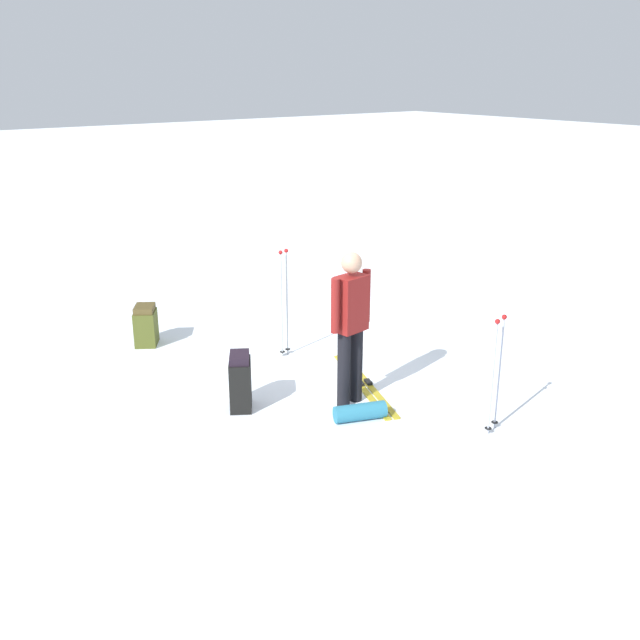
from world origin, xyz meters
name	(u,v)px	position (x,y,z in m)	size (l,w,h in m)	color
ground_plane	(320,375)	(0.00, 0.00, 0.00)	(80.00, 80.00, 0.00)	white
skier_standing	(351,321)	(0.19, 0.80, 0.95)	(0.56, 0.27, 1.70)	black
ski_pair_near	(364,384)	(-0.24, 0.54, 0.01)	(0.80, 1.76, 0.05)	gold
backpack_large_dark	(240,382)	(1.21, 0.19, 0.31)	(0.38, 0.42, 0.63)	black
backpack_bright	(146,326)	(1.25, -2.19, 0.26)	(0.42, 0.45, 0.54)	#484F1D
ski_poles_planted_near	(497,369)	(-0.57, 2.16, 0.68)	(0.22, 0.12, 1.23)	#ABB2C4
ski_poles_planted_far	(284,298)	(-0.02, -0.78, 0.77)	(0.17, 0.10, 1.39)	#AEB7BD
sleeping_mat_rolled	(360,412)	(0.35, 1.18, 0.09)	(0.18, 0.18, 0.55)	teal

